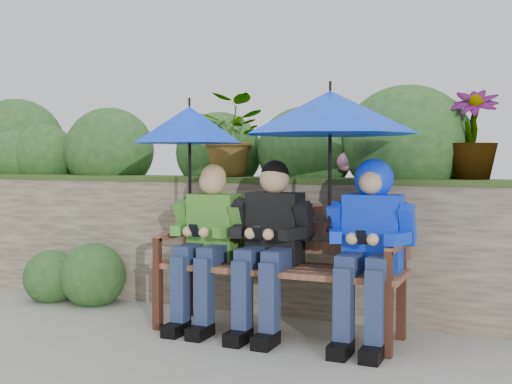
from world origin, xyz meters
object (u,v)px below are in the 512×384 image
at_px(umbrella_left, 190,125).
at_px(umbrella_right, 330,113).
at_px(park_bench, 280,257).
at_px(boy_right, 370,236).
at_px(boy_middle, 270,238).
at_px(boy_left, 207,237).

relative_size(umbrella_left, umbrella_right, 0.83).
height_order(park_bench, boy_right, boy_right).
bearing_deg(boy_middle, park_bench, 61.46).
bearing_deg(umbrella_right, boy_left, 179.08).
distance_m(park_bench, umbrella_left, 1.14).
bearing_deg(umbrella_left, boy_right, -2.40).
height_order(boy_right, umbrella_right, umbrella_right).
distance_m(boy_left, boy_right, 1.14).
distance_m(umbrella_left, umbrella_right, 1.06).
height_order(park_bench, boy_left, boy_left).
xyz_separation_m(boy_left, umbrella_right, (0.89, -0.01, 0.83)).
bearing_deg(park_bench, umbrella_right, -14.29).
bearing_deg(boy_left, boy_middle, -0.36).
relative_size(park_bench, boy_right, 1.44).
bearing_deg(boy_left, boy_right, 0.48).
relative_size(boy_left, boy_right, 0.97).
xyz_separation_m(park_bench, umbrella_left, (-0.69, -0.02, 0.91)).
distance_m(boy_middle, umbrella_right, 0.92).
height_order(boy_left, boy_right, boy_right).
relative_size(park_bench, boy_middle, 1.45).
relative_size(boy_right, umbrella_left, 1.27).
distance_m(boy_right, umbrella_right, 0.82).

